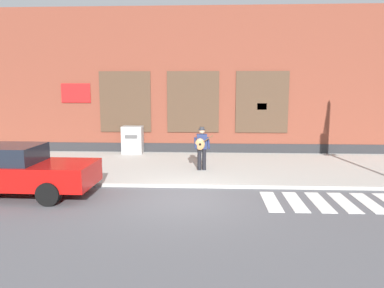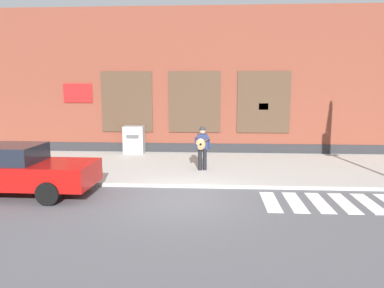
{
  "view_description": "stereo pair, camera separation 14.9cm",
  "coord_description": "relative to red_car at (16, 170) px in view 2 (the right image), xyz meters",
  "views": [
    {
      "loc": [
        0.82,
        -10.41,
        3.27
      ],
      "look_at": [
        0.23,
        1.58,
        1.4
      ],
      "focal_mm": 35.0,
      "sensor_mm": 36.0,
      "label": 1
    },
    {
      "loc": [
        0.97,
        -10.41,
        3.27
      ],
      "look_at": [
        0.23,
        1.58,
        1.4
      ],
      "focal_mm": 35.0,
      "sensor_mm": 36.0,
      "label": 2
    }
  ],
  "objects": [
    {
      "name": "red_car",
      "position": [
        0.0,
        0.0,
        0.0
      ],
      "size": [
        4.63,
        2.05,
        1.53
      ],
      "color": "#B20F0C",
      "rests_on": "ground"
    },
    {
      "name": "sidewalk",
      "position": [
        4.98,
        4.05,
        -0.71
      ],
      "size": [
        28.0,
        5.96,
        0.12
      ],
      "color": "#ADAAA3",
      "rests_on": "ground"
    },
    {
      "name": "busker",
      "position": [
        5.48,
        3.2,
        0.27
      ],
      "size": [
        0.73,
        0.56,
        1.63
      ],
      "color": "black",
      "rests_on": "sidewalk"
    },
    {
      "name": "ground_plane",
      "position": [
        4.98,
        -0.21,
        -0.77
      ],
      "size": [
        160.0,
        160.0,
        0.0
      ],
      "primitive_type": "plane",
      "color": "#56565B"
    },
    {
      "name": "building_backdrop",
      "position": [
        4.98,
        9.02,
        2.67
      ],
      "size": [
        28.0,
        4.06,
        6.88
      ],
      "color": "brown",
      "rests_on": "ground"
    },
    {
      "name": "utility_box",
      "position": [
        2.16,
        6.58,
        -0.01
      ],
      "size": [
        0.95,
        0.66,
        1.29
      ],
      "color": "#9E9E9E",
      "rests_on": "sidewalk"
    },
    {
      "name": "crosswalk",
      "position": [
        9.94,
        -0.23,
        -0.76
      ],
      "size": [
        5.2,
        1.9,
        0.01
      ],
      "color": "silver",
      "rests_on": "ground"
    }
  ]
}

